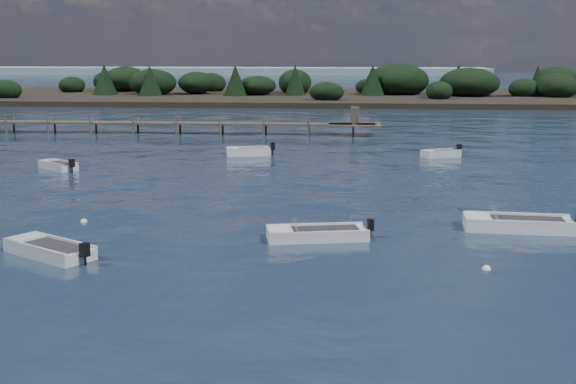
# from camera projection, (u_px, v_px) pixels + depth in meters

# --- Properties ---
(ground) EXTENTS (400.00, 400.00, 0.00)m
(ground) POSITION_uv_depth(u_px,v_px,m) (318.00, 123.00, 81.21)
(ground) COLOR #152132
(ground) RESTS_ON ground
(tender_far_grey_b) EXTENTS (3.28, 2.46, 1.14)m
(tender_far_grey_b) POSITION_uv_depth(u_px,v_px,m) (441.00, 155.00, 54.76)
(tender_far_grey_b) COLOR #BABFC2
(tender_far_grey_b) RESTS_ON ground
(dinghy_mid_grey) EXTENTS (4.18, 3.38, 1.09)m
(dinghy_mid_grey) POSITION_uv_depth(u_px,v_px,m) (50.00, 252.00, 28.38)
(dinghy_mid_grey) COLOR #BABFC2
(dinghy_mid_grey) RESTS_ON ground
(tender_far_white) EXTENTS (3.79, 2.02, 1.27)m
(tender_far_white) POSITION_uv_depth(u_px,v_px,m) (249.00, 153.00, 55.70)
(tender_far_white) COLOR silver
(tender_far_white) RESTS_ON ground
(tender_far_grey) EXTENTS (3.24, 2.90, 1.12)m
(tender_far_grey) POSITION_uv_depth(u_px,v_px,m) (58.00, 167.00, 49.07)
(tender_far_grey) COLOR #BABFC2
(tender_far_grey) RESTS_ON ground
(dinghy_mid_white_b) EXTENTS (5.19, 2.14, 1.27)m
(dinghy_mid_white_b) POSITION_uv_depth(u_px,v_px,m) (518.00, 226.00, 32.46)
(dinghy_mid_white_b) COLOR silver
(dinghy_mid_white_b) RESTS_ON ground
(dinghy_mid_white_a) EXTENTS (4.68, 2.41, 1.07)m
(dinghy_mid_white_a) POSITION_uv_depth(u_px,v_px,m) (317.00, 236.00, 30.88)
(dinghy_mid_white_a) COLOR silver
(dinghy_mid_white_a) RESTS_ON ground
(buoy_b) EXTENTS (0.32, 0.32, 0.32)m
(buoy_b) POSITION_uv_depth(u_px,v_px,m) (486.00, 269.00, 26.58)
(buoy_b) COLOR white
(buoy_b) RESTS_ON ground
(buoy_c) EXTENTS (0.32, 0.32, 0.32)m
(buoy_c) POSITION_uv_depth(u_px,v_px,m) (84.00, 222.00, 33.98)
(buoy_c) COLOR white
(buoy_c) RESTS_ON ground
(jetty) EXTENTS (64.50, 3.20, 3.40)m
(jetty) POSITION_uv_depth(u_px,v_px,m) (93.00, 123.00, 71.08)
(jetty) COLOR #51463B
(jetty) RESTS_ON ground
(far_headland) EXTENTS (190.00, 40.00, 5.80)m
(far_headland) POSITION_uv_depth(u_px,v_px,m) (481.00, 88.00, 117.89)
(far_headland) COLOR black
(far_headland) RESTS_ON ground
(distant_haze) EXTENTS (280.00, 20.00, 2.40)m
(distant_haze) POSITION_uv_depth(u_px,v_px,m) (85.00, 74.00, 254.89)
(distant_haze) COLOR #80939E
(distant_haze) RESTS_ON ground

